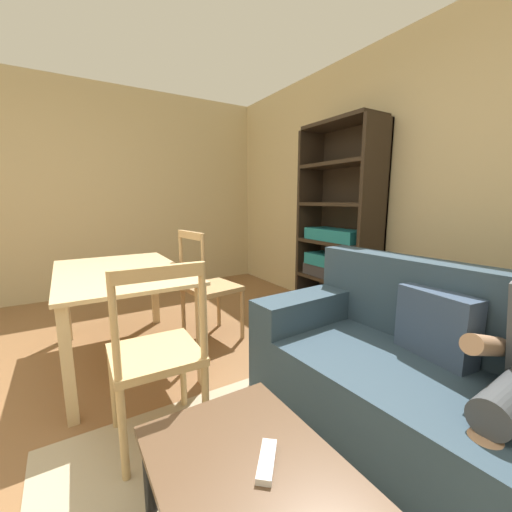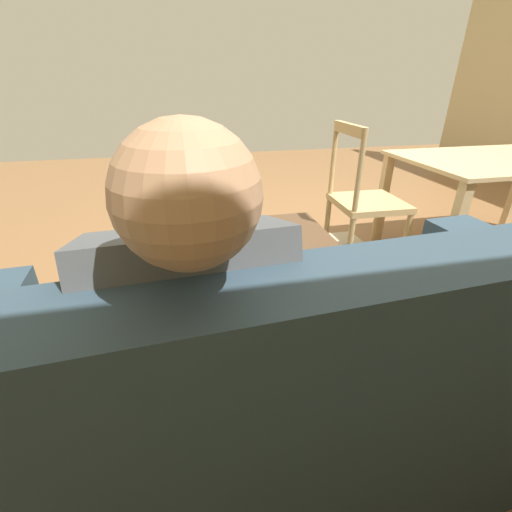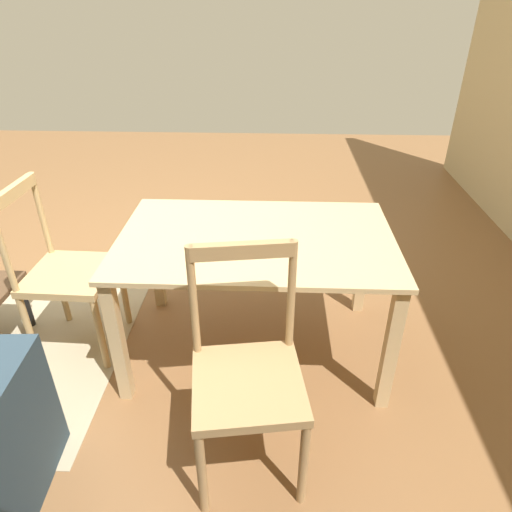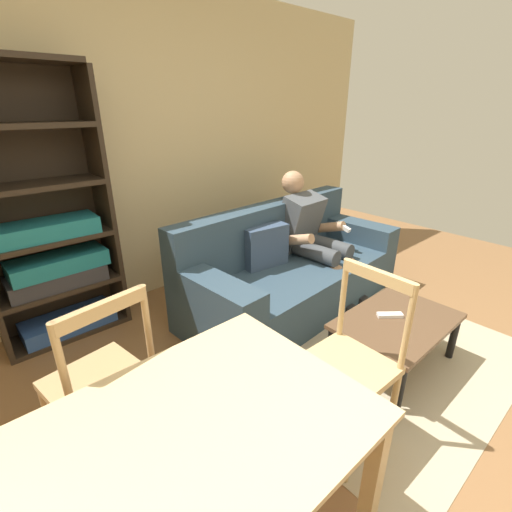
{
  "view_description": "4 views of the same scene",
  "coord_description": "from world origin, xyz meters",
  "px_view_note": "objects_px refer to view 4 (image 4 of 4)",
  "views": [
    {
      "loc": [
        1.53,
        0.06,
        1.23
      ],
      "look_at": [
        -0.04,
        1.02,
        0.9
      ],
      "focal_mm": 22.1,
      "sensor_mm": 36.0,
      "label": 1
    },
    {
      "loc": [
        1.2,
        2.35,
        1.18
      ],
      "look_at": [
        0.79,
        0.51,
        0.22
      ],
      "focal_mm": 24.38,
      "sensor_mm": 36.0,
      "label": 2
    },
    {
      "loc": [
        -1.05,
        2.36,
        1.76
      ],
      "look_at": [
        -0.97,
        0.39,
        0.6
      ],
      "focal_mm": 31.85,
      "sensor_mm": 36.0,
      "label": 3
    },
    {
      "loc": [
        -1.31,
        -0.4,
        1.7
      ],
      "look_at": [
        -0.04,
        1.02,
        0.9
      ],
      "focal_mm": 25.35,
      "sensor_mm": 36.0,
      "label": 4
    }
  ],
  "objects_px": {
    "coffee_table": "(397,325)",
    "bookshelf": "(48,237)",
    "dining_table": "(172,466)",
    "dining_chair_near_wall": "(101,384)",
    "dining_chair_facing_couch": "(349,364)",
    "person_lounging": "(310,234)",
    "couch": "(289,271)",
    "tv_remote": "(390,315)"
  },
  "relations": [
    {
      "from": "couch",
      "to": "dining_table",
      "type": "distance_m",
      "value": 2.23
    },
    {
      "from": "person_lounging",
      "to": "dining_table",
      "type": "relative_size",
      "value": 0.84
    },
    {
      "from": "bookshelf",
      "to": "couch",
      "type": "bearing_deg",
      "value": -27.63
    },
    {
      "from": "coffee_table",
      "to": "dining_table",
      "type": "distance_m",
      "value": 1.78
    },
    {
      "from": "bookshelf",
      "to": "person_lounging",
      "type": "bearing_deg",
      "value": -22.58
    },
    {
      "from": "tv_remote",
      "to": "dining_chair_facing_couch",
      "type": "relative_size",
      "value": 0.18
    },
    {
      "from": "dining_chair_near_wall",
      "to": "dining_table",
      "type": "bearing_deg",
      "value": -90.38
    },
    {
      "from": "bookshelf",
      "to": "dining_chair_facing_couch",
      "type": "xyz_separation_m",
      "value": [
        0.83,
        -2.08,
        -0.34
      ]
    },
    {
      "from": "couch",
      "to": "dining_chair_near_wall",
      "type": "height_order",
      "value": "dining_chair_near_wall"
    },
    {
      "from": "coffee_table",
      "to": "dining_chair_near_wall",
      "type": "height_order",
      "value": "dining_chair_near_wall"
    },
    {
      "from": "coffee_table",
      "to": "dining_chair_facing_couch",
      "type": "xyz_separation_m",
      "value": [
        -0.74,
        -0.12,
        0.15
      ]
    },
    {
      "from": "tv_remote",
      "to": "dining_chair_facing_couch",
      "type": "height_order",
      "value": "dining_chair_facing_couch"
    },
    {
      "from": "coffee_table",
      "to": "bookshelf",
      "type": "height_order",
      "value": "bookshelf"
    },
    {
      "from": "couch",
      "to": "dining_chair_near_wall",
      "type": "relative_size",
      "value": 2.22
    },
    {
      "from": "person_lounging",
      "to": "tv_remote",
      "type": "relative_size",
      "value": 6.7
    },
    {
      "from": "couch",
      "to": "dining_chair_facing_couch",
      "type": "relative_size",
      "value": 2.27
    },
    {
      "from": "couch",
      "to": "person_lounging",
      "type": "bearing_deg",
      "value": 7.83
    },
    {
      "from": "dining_chair_near_wall",
      "to": "bookshelf",
      "type": "bearing_deg",
      "value": 82.66
    },
    {
      "from": "dining_table",
      "to": "dining_chair_near_wall",
      "type": "relative_size",
      "value": 1.4
    },
    {
      "from": "person_lounging",
      "to": "dining_chair_near_wall",
      "type": "bearing_deg",
      "value": -165.85
    },
    {
      "from": "couch",
      "to": "dining_table",
      "type": "bearing_deg",
      "value": -146.87
    },
    {
      "from": "bookshelf",
      "to": "dining_table",
      "type": "bearing_deg",
      "value": -95.0
    },
    {
      "from": "couch",
      "to": "dining_chair_facing_couch",
      "type": "xyz_separation_m",
      "value": [
        -0.84,
        -1.21,
        0.15
      ]
    },
    {
      "from": "dining_table",
      "to": "dining_chair_near_wall",
      "type": "distance_m",
      "value": 0.72
    },
    {
      "from": "coffee_table",
      "to": "dining_table",
      "type": "relative_size",
      "value": 0.62
    },
    {
      "from": "tv_remote",
      "to": "bookshelf",
      "type": "distance_m",
      "value": 2.5
    },
    {
      "from": "couch",
      "to": "bookshelf",
      "type": "xyz_separation_m",
      "value": [
        -1.67,
        0.87,
        0.49
      ]
    },
    {
      "from": "coffee_table",
      "to": "dining_table",
      "type": "height_order",
      "value": "dining_table"
    },
    {
      "from": "person_lounging",
      "to": "dining_chair_near_wall",
      "type": "relative_size",
      "value": 1.17
    },
    {
      "from": "bookshelf",
      "to": "dining_chair_near_wall",
      "type": "height_order",
      "value": "bookshelf"
    },
    {
      "from": "bookshelf",
      "to": "tv_remote",
      "type": "bearing_deg",
      "value": -50.66
    },
    {
      "from": "dining_table",
      "to": "dining_chair_facing_couch",
      "type": "bearing_deg",
      "value": -0.05
    },
    {
      "from": "person_lounging",
      "to": "couch",
      "type": "bearing_deg",
      "value": -172.17
    },
    {
      "from": "couch",
      "to": "coffee_table",
      "type": "xyz_separation_m",
      "value": [
        -0.09,
        -1.09,
        0.0
      ]
    },
    {
      "from": "dining_chair_near_wall",
      "to": "dining_chair_facing_couch",
      "type": "distance_m",
      "value": 1.23
    },
    {
      "from": "dining_table",
      "to": "dining_chair_facing_couch",
      "type": "relative_size",
      "value": 1.43
    },
    {
      "from": "couch",
      "to": "person_lounging",
      "type": "xyz_separation_m",
      "value": [
        0.32,
        0.04,
        0.26
      ]
    },
    {
      "from": "person_lounging",
      "to": "tv_remote",
      "type": "distance_m",
      "value": 1.18
    },
    {
      "from": "person_lounging",
      "to": "bookshelf",
      "type": "relative_size",
      "value": 0.57
    },
    {
      "from": "coffee_table",
      "to": "dining_chair_near_wall",
      "type": "xyz_separation_m",
      "value": [
        -1.75,
        0.59,
        0.16
      ]
    },
    {
      "from": "dining_table",
      "to": "dining_chair_near_wall",
      "type": "bearing_deg",
      "value": 89.62
    },
    {
      "from": "person_lounging",
      "to": "dining_table",
      "type": "xyz_separation_m",
      "value": [
        -2.17,
        -1.25,
        0.03
      ]
    }
  ]
}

